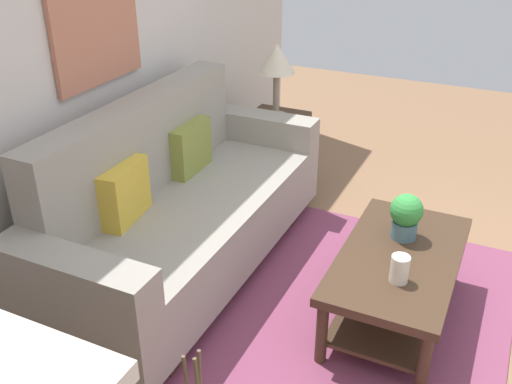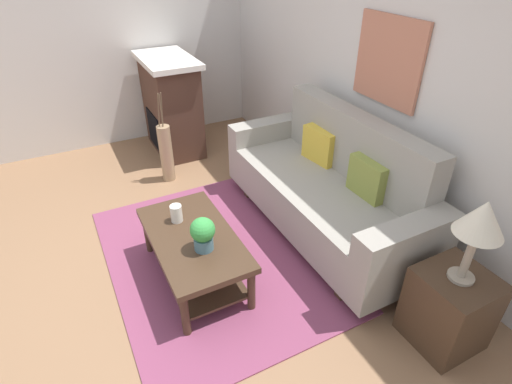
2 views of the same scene
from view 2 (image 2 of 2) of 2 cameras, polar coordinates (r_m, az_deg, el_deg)
ground_plane at (r=3.45m, az=-13.48°, el=-11.50°), size 9.48×9.48×0.00m
wall_back at (r=3.67m, az=17.90°, el=15.32°), size 5.48×0.10×2.70m
wall_left at (r=5.45m, az=-18.19°, el=20.60°), size 0.10×5.06×2.70m
area_rug at (r=3.54m, az=-5.64°, el=-9.09°), size 2.27×1.71×0.01m
couch at (r=3.67m, az=10.06°, el=0.53°), size 2.19×0.84×1.08m
throw_pillow_mustard at (r=3.85m, az=8.97°, el=6.52°), size 0.37×0.17×0.32m
throw_pillow_olive at (r=3.40m, az=15.51°, el=1.88°), size 0.36×0.13×0.32m
coffee_table at (r=3.18m, az=-8.78°, el=-7.73°), size 1.10×0.60×0.43m
tabletop_vase at (r=3.23m, az=-11.19°, el=-2.98°), size 0.09×0.09×0.14m
potted_plant_tabletop at (r=2.89m, az=-7.52°, el=-5.79°), size 0.18×0.18×0.26m
side_table at (r=3.03m, az=25.57°, el=-14.64°), size 0.44×0.44×0.56m
table_lamp at (r=2.60m, az=29.25°, el=-3.65°), size 0.28×0.28×0.57m
fireplace at (r=5.15m, az=-11.86°, el=11.94°), size 1.02×0.58×1.16m
floor_vase at (r=4.55m, az=-12.56°, el=5.33°), size 0.14×0.14×0.64m
floor_vase_branch_a at (r=4.33m, az=-13.28°, el=11.11°), size 0.03×0.01×0.36m
floor_vase_branch_b at (r=4.36m, az=-13.17°, el=11.28°), size 0.01×0.03×0.36m
floor_vase_branch_c at (r=4.36m, az=-13.61°, el=11.19°), size 0.02×0.04×0.36m
framed_painting at (r=3.54m, az=18.17°, el=17.20°), size 0.70×0.03×0.68m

